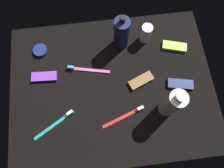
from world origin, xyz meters
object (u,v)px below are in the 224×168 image
object	(u,v)px
toothbrush_red	(126,116)
toothbrush_teal	(57,123)
lotion_bottle	(121,33)
snack_bar_navy	(180,84)
toothbrush_pink	(86,69)
deodorant_stick	(146,33)
snack_bar_brown	(141,81)
snack_bar_lime	(174,46)
bodywash_bottle	(172,104)
snack_bar_purple	(44,77)
cream_tin_left	(40,50)

from	to	relation	value
toothbrush_red	toothbrush_teal	xyz separation A→B (cm)	(-27.19, 0.46, 0.00)
lotion_bottle	snack_bar_navy	bearing A→B (deg)	-45.37
lotion_bottle	toothbrush_pink	bearing A→B (deg)	-146.20
snack_bar_navy	toothbrush_red	bearing A→B (deg)	-145.24
deodorant_stick	toothbrush_red	world-z (taller)	deodorant_stick
snack_bar_brown	snack_bar_lime	world-z (taller)	same
bodywash_bottle	toothbrush_teal	world-z (taller)	bodywash_bottle
lotion_bottle	snack_bar_navy	xyz separation A→B (cm)	(21.82, -22.11, -7.45)
toothbrush_pink	snack_bar_navy	size ratio (longest dim) A/B	1.71
toothbrush_teal	snack_bar_navy	world-z (taller)	toothbrush_teal
bodywash_bottle	snack_bar_brown	size ratio (longest dim) A/B	1.91
snack_bar_navy	toothbrush_pink	bearing A→B (deg)	175.52
toothbrush_pink	toothbrush_red	bearing A→B (deg)	-57.09
deodorant_stick	toothbrush_pink	world-z (taller)	deodorant_stick
toothbrush_pink	snack_bar_purple	size ratio (longest dim) A/B	1.71
toothbrush_teal	lotion_bottle	bearing A→B (deg)	47.08
lotion_bottle	toothbrush_teal	bearing A→B (deg)	-132.92
toothbrush_red	snack_bar_navy	bearing A→B (deg)	22.70
bodywash_bottle	toothbrush_teal	distance (cm)	44.33
lotion_bottle	toothbrush_red	world-z (taller)	lotion_bottle
bodywash_bottle	cream_tin_left	distance (cm)	58.94
bodywash_bottle	deodorant_stick	xyz separation A→B (cm)	(-3.17, 31.97, -4.59)
deodorant_stick	snack_bar_lime	world-z (taller)	deodorant_stick
snack_bar_brown	snack_bar_navy	bearing A→B (deg)	-34.41
bodywash_bottle	cream_tin_left	size ratio (longest dim) A/B	3.27
toothbrush_red	toothbrush_pink	bearing A→B (deg)	122.91
snack_bar_brown	bodywash_bottle	bearing A→B (deg)	-79.46
snack_bar_brown	cream_tin_left	bearing A→B (deg)	133.10
bodywash_bottle	deodorant_stick	distance (cm)	32.45
bodywash_bottle	snack_bar_lime	bearing A→B (deg)	70.96
toothbrush_pink	snack_bar_lime	world-z (taller)	toothbrush_pink
snack_bar_lime	toothbrush_red	bearing A→B (deg)	-116.45
snack_bar_brown	toothbrush_red	bearing A→B (deg)	-143.60
lotion_bottle	bodywash_bottle	bearing A→B (deg)	-65.83
deodorant_stick	cream_tin_left	bearing A→B (deg)	-179.38
snack_bar_navy	snack_bar_lime	distance (cm)	17.33
toothbrush_red	toothbrush_pink	world-z (taller)	same
lotion_bottle	snack_bar_brown	xyz separation A→B (cm)	(5.97, -18.66, -7.45)
snack_bar_purple	snack_bar_lime	world-z (taller)	same
bodywash_bottle	snack_bar_purple	xyz separation A→B (cm)	(-47.77, 19.12, -8.37)
cream_tin_left	toothbrush_teal	bearing A→B (deg)	-80.03
lotion_bottle	snack_bar_lime	bearing A→B (deg)	-11.82
snack_bar_purple	snack_bar_lime	bearing A→B (deg)	10.73
bodywash_bottle	snack_bar_brown	world-z (taller)	bodywash_bottle
snack_bar_lime	toothbrush_pink	bearing A→B (deg)	-154.93
lotion_bottle	toothbrush_red	xyz separation A→B (cm)	(-2.33, -32.21, -7.60)
toothbrush_red	snack_bar_brown	size ratio (longest dim) A/B	1.67
bodywash_bottle	snack_bar_navy	xyz separation A→B (cm)	(7.85, 9.03, -8.37)
toothbrush_pink	snack_bar_navy	distance (cm)	39.64
toothbrush_teal	snack_bar_lime	bearing A→B (deg)	27.12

